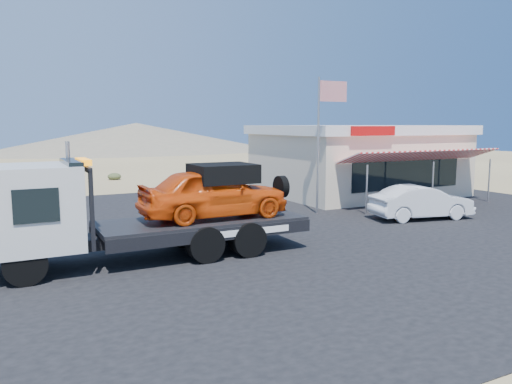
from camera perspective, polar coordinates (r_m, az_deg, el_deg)
ground at (r=16.36m, az=2.21°, el=-6.31°), size 120.00×120.00×0.00m
asphalt_lot at (r=19.87m, az=2.96°, el=-3.78°), size 32.00×24.00×0.02m
tow_truck at (r=14.92m, az=-12.29°, el=-1.48°), size 9.04×2.68×3.02m
white_sedan at (r=22.10m, az=18.38°, el=-1.12°), size 4.49×2.33×1.41m
jerky_store at (r=29.31m, az=11.49°, el=3.70°), size 10.40×9.97×3.90m
flagpole at (r=22.32m, az=7.63°, el=7.13°), size 1.55×0.10×6.00m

